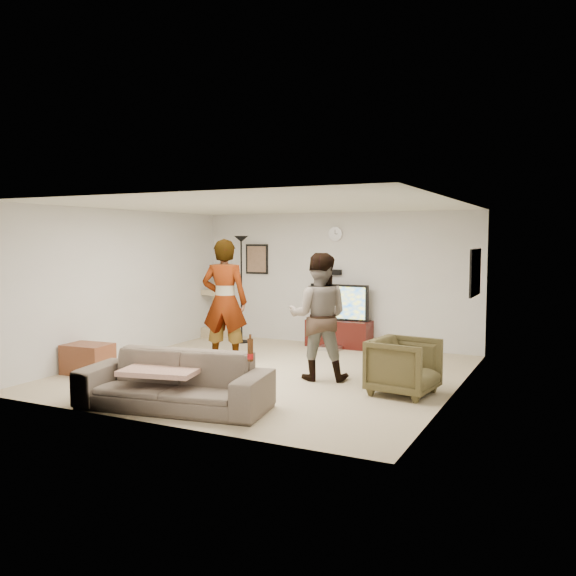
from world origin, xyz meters
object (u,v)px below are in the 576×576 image
at_px(cat_tree, 215,304).
at_px(beer_bottle, 250,350).
at_px(tv_stand, 339,333).
at_px(person_right, 319,316).
at_px(person_left, 225,302).
at_px(armchair, 404,366).
at_px(sofa, 174,381).
at_px(floor_lamp, 241,289).
at_px(tv, 339,302).
at_px(side_table, 88,359).

height_order(cat_tree, beer_bottle, cat_tree).
xyz_separation_m(tv_stand, person_right, (0.68, -2.54, 0.66)).
bearing_deg(person_left, armchair, 152.19).
bearing_deg(sofa, person_right, 56.81).
xyz_separation_m(person_left, sofa, (0.82, -2.43, -0.68)).
xyz_separation_m(floor_lamp, sofa, (1.61, -4.30, -0.70)).
bearing_deg(armchair, floor_lamp, 65.21).
bearing_deg(tv_stand, person_left, -115.94).
relative_size(tv, armchair, 1.40).
distance_m(person_right, sofa, 2.40).
height_order(beer_bottle, armchair, beer_bottle).
bearing_deg(floor_lamp, person_left, -67.05).
bearing_deg(person_left, side_table, 28.20).
bearing_deg(cat_tree, person_left, -53.45).
bearing_deg(sofa, side_table, 148.47).
xyz_separation_m(beer_bottle, armchair, (1.23, 1.84, -0.42)).
bearing_deg(beer_bottle, armchair, 56.07).
bearing_deg(sofa, beer_bottle, -9.16).
bearing_deg(floor_lamp, tv, 11.18).
relative_size(sofa, side_table, 3.41).
relative_size(cat_tree, armchair, 1.69).
xyz_separation_m(tv, side_table, (-2.57, -3.72, -0.61)).
relative_size(cat_tree, person_left, 0.67).
relative_size(floor_lamp, side_table, 3.11).
xyz_separation_m(tv_stand, floor_lamp, (-1.88, -0.37, 0.78)).
bearing_deg(side_table, person_left, 45.13).
relative_size(cat_tree, sofa, 0.60).
relative_size(sofa, beer_bottle, 9.07).
distance_m(tv, person_right, 2.63).
distance_m(person_right, side_table, 3.52).
bearing_deg(person_right, person_left, -27.54).
distance_m(floor_lamp, beer_bottle, 5.05).
bearing_deg(sofa, person_left, 99.38).
relative_size(tv_stand, floor_lamp, 0.58).
bearing_deg(beer_bottle, tv_stand, 99.36).
height_order(tv_stand, person_left, person_left).
height_order(cat_tree, person_right, person_right).
bearing_deg(armchair, person_right, 85.12).
bearing_deg(person_right, beer_bottle, 74.68).
distance_m(cat_tree, person_left, 2.69).
xyz_separation_m(tv_stand, side_table, (-2.57, -3.72, -0.03)).
height_order(beer_bottle, side_table, beer_bottle).
relative_size(tv, person_right, 0.62).
bearing_deg(beer_bottle, tv, 99.36).
height_order(person_left, side_table, person_left).
bearing_deg(tv_stand, cat_tree, -177.94).
height_order(floor_lamp, person_left, floor_lamp).
xyz_separation_m(cat_tree, side_table, (0.11, -3.63, -0.46)).
relative_size(person_right, armchair, 2.25).
height_order(floor_lamp, beer_bottle, floor_lamp).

